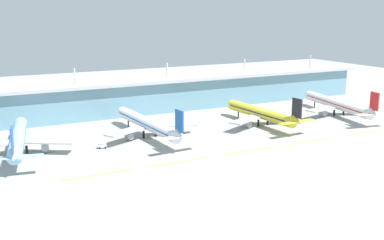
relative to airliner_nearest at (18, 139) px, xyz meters
name	(u,v)px	position (x,y,z in m)	size (l,w,h in m)	color
ground_plane	(251,148)	(93.44, -38.77, -6.45)	(600.00, 600.00, 0.00)	#9E9E99
terminal_building	(164,92)	(93.44, 58.82, 3.87)	(288.00, 34.00, 29.24)	#6693A8
airliner_nearest	(18,139)	(0.00, 0.00, 0.00)	(48.17, 68.36, 18.90)	#9ED1EA
airliner_near_middle	(148,124)	(59.76, 0.39, 0.00)	(48.67, 71.41, 18.90)	white
airliner_far_middle	(262,114)	(122.75, -5.15, -0.01)	(48.72, 62.71, 18.90)	yellow
airliner_farthest	(338,104)	(177.14, -5.02, 0.00)	(48.09, 71.93, 18.90)	white
taxiway_stripe_west	(97,175)	(22.44, -41.76, -6.43)	(28.00, 0.70, 0.04)	yellow
taxiway_stripe_mid_west	(179,162)	(56.44, -41.76, -6.43)	(28.00, 0.70, 0.04)	yellow
taxiway_stripe_centre	(249,151)	(90.44, -41.76, -6.43)	(28.00, 0.70, 0.04)	yellow
taxiway_stripe_mid_east	(310,141)	(124.44, -41.76, -6.43)	(28.00, 0.70, 0.04)	yellow
taxiway_stripe_east	(362,133)	(158.44, -41.76, -6.43)	(28.00, 0.70, 0.04)	yellow
baggage_cart	(102,146)	(34.18, -8.61, -5.19)	(3.90, 2.65, 2.48)	silver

